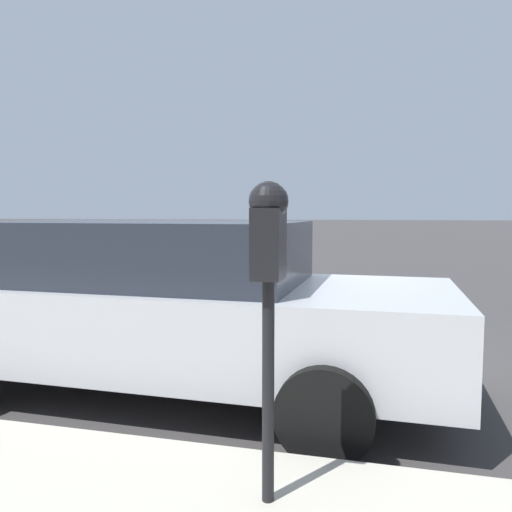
{
  "coord_description": "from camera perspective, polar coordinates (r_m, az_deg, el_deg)",
  "views": [
    {
      "loc": [
        -5.02,
        -1.13,
        1.6
      ],
      "look_at": [
        -2.1,
        -0.41,
        1.34
      ],
      "focal_mm": 35.0,
      "sensor_mm": 36.0,
      "label": 1
    }
  ],
  "objects": [
    {
      "name": "car_silver",
      "position": [
        4.49,
        -10.7,
        -5.34
      ],
      "size": [
        2.06,
        4.86,
        1.52
      ],
      "rotation": [
        0.0,
        0.0,
        3.12
      ],
      "color": "#B7BABF",
      "rests_on": "ground_plane"
    },
    {
      "name": "parking_meter",
      "position": [
        2.38,
        1.44,
        -0.37
      ],
      "size": [
        0.21,
        0.19,
        1.58
      ],
      "color": "black",
      "rests_on": "sidewalk"
    },
    {
      "name": "ground_plane",
      "position": [
        5.39,
        1.22,
        -12.31
      ],
      "size": [
        220.0,
        220.0,
        0.0
      ],
      "primitive_type": "plane",
      "color": "#3D3A3A"
    }
  ]
}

